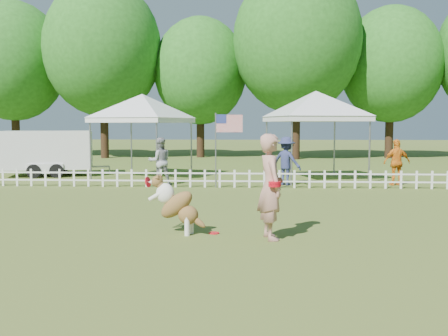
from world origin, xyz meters
The scene contains 17 objects.
ground centered at (0.00, 0.00, 0.00)m, with size 120.00×120.00×0.00m, color #415D1D.
picket_fence centered at (0.00, 7.00, 0.30)m, with size 22.00×0.08×0.60m, color white, non-canonical shape.
handler centered at (0.68, -0.49, 0.98)m, with size 0.71×0.47×1.95m, color tan.
dog centered at (-1.10, -0.16, 0.57)m, with size 1.10×0.37×1.14m, color brown, non-canonical shape.
frisbee_on_turf centered at (-0.40, -0.10, 0.01)m, with size 0.21×0.21×0.02m, color red.
canopy_tent_left centered at (-4.01, 10.00, 1.62)m, with size 3.14×3.14×3.25m, color silver, non-canonical shape.
canopy_tent_right centered at (2.73, 9.50, 1.66)m, with size 3.20×3.20×3.31m, color silver, non-canonical shape.
cargo_trailer centered at (-8.10, 10.51, 0.95)m, with size 4.32×1.90×1.90m, color silver, non-canonical shape.
flag_pole centered at (-0.88, 6.95, 1.25)m, with size 0.96×0.10×2.50m, color gray, non-canonical shape.
spectator_a centered at (-2.89, 7.59, 0.84)m, with size 0.81×0.63×1.67m, color #939398.
spectator_b centered at (1.54, 7.82, 0.85)m, with size 1.10×0.63×1.70m, color navy.
spectator_c centered at (5.37, 7.97, 0.80)m, with size 0.94×0.39×1.61m, color orange.
tree_far_left centered at (-15.00, 22.00, 5.50)m, with size 6.60×6.60×11.00m, color #235C1A, non-canonical shape.
tree_left centered at (-9.00, 21.50, 6.00)m, with size 7.40×7.40×12.00m, color #235C1A, non-canonical shape.
tree_center_left centered at (-3.00, 22.50, 4.90)m, with size 6.00×6.00×9.80m, color #235C1A, non-canonical shape.
tree_center_right centered at (3.00, 21.00, 6.30)m, with size 7.60×7.60×12.60m, color #235C1A, non-canonical shape.
tree_right centered at (9.00, 22.50, 5.20)m, with size 6.20×6.20×10.40m, color #235C1A, non-canonical shape.
Camera 1 is at (0.33, -9.64, 2.12)m, focal length 40.00 mm.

